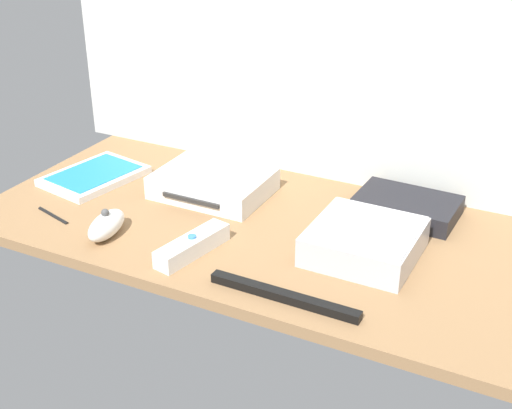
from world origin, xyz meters
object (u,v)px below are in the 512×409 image
object	(u,v)px
mini_computer	(364,241)
game_case	(94,176)
stylus_pen	(53,214)
sensor_bar	(284,296)
remote_nunchuk	(106,225)
remote_wand	(192,246)
network_router	(407,206)
game_console	(213,183)

from	to	relation	value
mini_computer	game_case	size ratio (longest dim) A/B	0.81
mini_computer	game_case	world-z (taller)	mini_computer
stylus_pen	mini_computer	bearing A→B (deg)	12.68
sensor_bar	stylus_pen	distance (cm)	49.04
game_case	stylus_pen	bearing A→B (deg)	-67.06
remote_nunchuk	stylus_pen	world-z (taller)	remote_nunchuk
stylus_pen	sensor_bar	bearing A→B (deg)	-6.18
stylus_pen	remote_wand	bearing A→B (deg)	0.19
game_case	remote_wand	bearing A→B (deg)	-15.23
game_case	network_router	distance (cm)	62.16
network_router	stylus_pen	size ratio (longest dim) A/B	2.05
game_console	remote_wand	world-z (taller)	game_console
game_case	sensor_bar	distance (cm)	56.54
network_router	remote_wand	distance (cm)	40.33
network_router	sensor_bar	xyz separation A→B (cm)	(-8.42, -34.90, -1.00)
mini_computer	sensor_bar	distance (cm)	18.82
remote_wand	game_console	bearing A→B (deg)	122.66
remote_wand	sensor_bar	bearing A→B (deg)	-4.53
game_case	remote_wand	size ratio (longest dim) A/B	1.39
mini_computer	network_router	world-z (taller)	mini_computer
game_console	game_case	bearing A→B (deg)	-168.25
game_console	game_case	xyz separation A→B (cm)	(-24.88, -5.09, -1.44)
game_console	remote_nunchuk	bearing A→B (deg)	-109.39
mini_computer	stylus_pen	size ratio (longest dim) A/B	1.91
sensor_bar	stylus_pen	bearing A→B (deg)	174.50
game_console	remote_wand	bearing A→B (deg)	-68.40
game_console	sensor_bar	bearing A→B (deg)	-44.01
network_router	stylus_pen	bearing A→B (deg)	-150.61
network_router	sensor_bar	size ratio (longest dim) A/B	0.77
mini_computer	sensor_bar	xyz separation A→B (cm)	(-6.24, -17.65, -1.94)
network_router	remote_nunchuk	xyz separation A→B (cm)	(-43.88, -30.94, 0.34)
game_console	network_router	size ratio (longest dim) A/B	1.14
mini_computer	remote_wand	world-z (taller)	mini_computer
game_case	remote_nunchuk	bearing A→B (deg)	-35.55
game_case	remote_nunchuk	world-z (taller)	remote_nunchuk
game_console	mini_computer	size ratio (longest dim) A/B	1.23
sensor_bar	stylus_pen	world-z (taller)	sensor_bar
remote_nunchuk	mini_computer	bearing A→B (deg)	9.40
game_case	sensor_bar	bearing A→B (deg)	-11.68
game_console	sensor_bar	world-z (taller)	game_console
game_case	stylus_pen	size ratio (longest dim) A/B	2.36
game_case	mini_computer	bearing A→B (deg)	6.92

